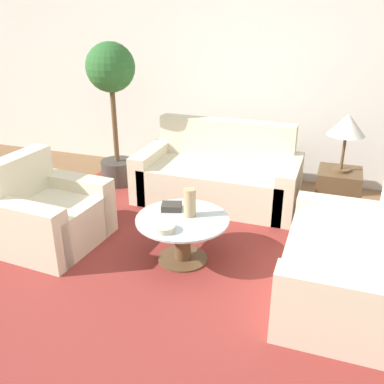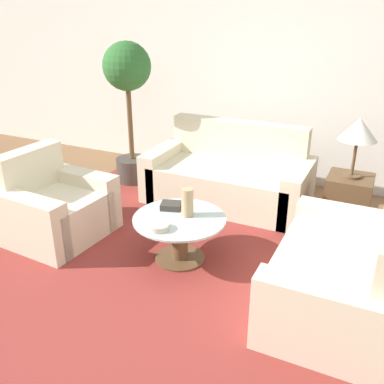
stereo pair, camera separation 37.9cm
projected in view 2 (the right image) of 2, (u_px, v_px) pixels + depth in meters
name	position (u px, v px, depth m)	size (l,w,h in m)	color
ground_plane	(126.00, 302.00, 3.25)	(14.00, 14.00, 0.00)	brown
wall_back	(256.00, 74.00, 5.20)	(10.00, 0.06, 2.60)	white
rug	(180.00, 258.00, 3.81)	(3.63, 3.59, 0.01)	maroon
sofa_main	(230.00, 177.00, 4.86)	(1.80, 0.89, 0.87)	beige
armchair	(53.00, 208.00, 4.12)	(0.87, 0.96, 0.83)	beige
loveseat	(346.00, 277.00, 3.07)	(0.85, 1.39, 0.85)	beige
coffee_table	(180.00, 232.00, 3.70)	(0.80, 0.80, 0.41)	brown
side_table	(347.00, 202.00, 4.25)	(0.43, 0.43, 0.55)	brown
table_lamp	(359.00, 131.00, 3.96)	(0.36, 0.36, 0.58)	brown
potted_plant	(128.00, 91.00, 5.06)	(0.57, 0.57, 1.71)	#3D3833
vase	(187.00, 202.00, 3.63)	(0.11, 0.11, 0.25)	tan
bowl	(158.00, 227.00, 3.45)	(0.18, 0.18, 0.05)	beige
book_stack	(171.00, 206.00, 3.79)	(0.21, 0.19, 0.06)	#38332D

